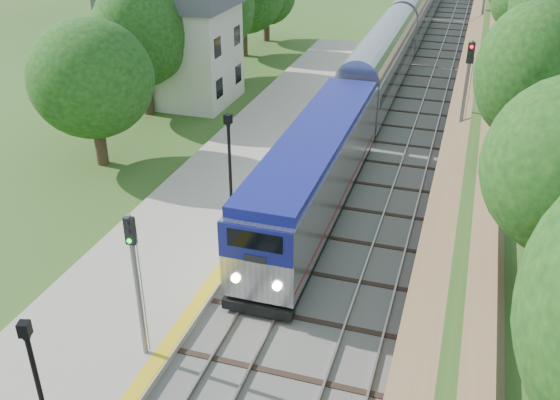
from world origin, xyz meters
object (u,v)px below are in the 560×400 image
(station_building, at_px, (175,44))
(lamppost_far, at_px, (230,168))
(signal_farside, at_px, (466,89))
(lamppost_mid, at_px, (41,396))
(signal_platform, at_px, (135,272))
(train, at_px, (413,17))

(station_building, height_order, lamppost_far, station_building)
(lamppost_far, relative_size, signal_farside, 0.70)
(lamppost_far, bearing_deg, signal_farside, 44.63)
(lamppost_mid, bearing_deg, signal_farside, 68.72)
(lamppost_far, xyz_separation_m, signal_platform, (0.97, -10.49, 1.16))
(signal_platform, bearing_deg, lamppost_far, 95.31)
(signal_platform, relative_size, signal_farside, 0.78)
(station_building, relative_size, lamppost_far, 1.77)
(signal_farside, bearing_deg, lamppost_mid, -111.28)
(train, height_order, signal_platform, signal_platform)
(train, distance_m, signal_platform, 49.83)
(train, height_order, signal_farside, signal_farside)
(train, distance_m, signal_farside, 30.01)
(lamppost_far, height_order, signal_platform, signal_platform)
(station_building, height_order, lamppost_mid, station_building)
(signal_farside, bearing_deg, station_building, 165.49)
(lamppost_far, bearing_deg, signal_platform, -84.69)
(station_building, xyz_separation_m, signal_farside, (20.20, -5.23, 0.26))
(train, height_order, lamppost_far, lamppost_far)
(station_building, xyz_separation_m, signal_platform, (11.10, -25.66, -0.38))
(lamppost_mid, height_order, signal_platform, signal_platform)
(signal_farside, bearing_deg, train, 101.95)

